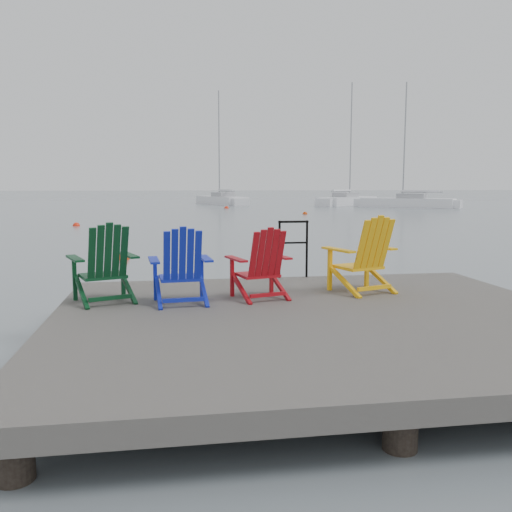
{
  "coord_description": "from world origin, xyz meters",
  "views": [
    {
      "loc": [
        -1.65,
        -5.78,
        1.94
      ],
      "look_at": [
        -0.34,
        2.47,
        0.85
      ],
      "focal_mm": 38.0,
      "sensor_mm": 36.0,
      "label": 1
    }
  ],
  "objects": [
    {
      "name": "chair_yellow",
      "position": [
        0.93,
        1.13,
        1.02
      ],
      "size": [
        0.97,
        0.92,
        1.03
      ],
      "rotation": [
        0.0,
        0.0,
        0.32
      ],
      "color": "#F8B10D",
      "rests_on": "dock"
    },
    {
      "name": "buoy_b",
      "position": [
        -6.12,
        21.26,
        0.0
      ],
      "size": [
        0.34,
        0.34,
        0.34
      ],
      "primitive_type": "sphere",
      "color": "red",
      "rests_on": "ground"
    },
    {
      "name": "sailboat_far",
      "position": [
        19.14,
        39.58,
        0.36
      ],
      "size": [
        7.56,
        6.61,
        11.1
      ],
      "rotation": [
        0.0,
        0.0,
        0.9
      ],
      "color": "white",
      "rests_on": "ground"
    },
    {
      "name": "chair_green",
      "position": [
        -2.45,
        1.02,
        0.99
      ],
      "size": [
        0.93,
        0.89,
        0.98
      ],
      "rotation": [
        0.0,
        0.0,
        0.35
      ],
      "color": "#093519",
      "rests_on": "dock"
    },
    {
      "name": "buoy_a",
      "position": [
        -2.92,
        8.75,
        0.0
      ],
      "size": [
        0.38,
        0.38,
        0.38
      ],
      "primitive_type": "sphere",
      "color": "red",
      "rests_on": "ground"
    },
    {
      "name": "sailboat_near",
      "position": [
        3.6,
        49.96,
        0.36
      ],
      "size": [
        4.8,
        8.76,
        11.72
      ],
      "rotation": [
        0.0,
        0.0,
        0.32
      ],
      "color": "silver",
      "rests_on": "ground"
    },
    {
      "name": "buoy_d",
      "position": [
        3.09,
        40.0,
        0.0
      ],
      "size": [
        0.38,
        0.38,
        0.38
      ],
      "primitive_type": "sphere",
      "color": "red",
      "rests_on": "ground"
    },
    {
      "name": "handrail",
      "position": [
        0.25,
        2.45,
        1.04
      ],
      "size": [
        0.48,
        0.04,
        0.9
      ],
      "color": "black",
      "rests_on": "dock"
    },
    {
      "name": "dock",
      "position": [
        0.0,
        0.0,
        0.35
      ],
      "size": [
        6.0,
        5.0,
        1.4
      ],
      "color": "#322F2C",
      "rests_on": "ground"
    },
    {
      "name": "buoy_c",
      "position": [
        7.38,
        29.88,
        0.0
      ],
      "size": [
        0.34,
        0.34,
        0.34
      ],
      "primitive_type": "sphere",
      "color": "#C1390B",
      "rests_on": "ground"
    },
    {
      "name": "ground",
      "position": [
        0.0,
        0.0,
        0.0
      ],
      "size": [
        400.0,
        400.0,
        0.0
      ],
      "primitive_type": "plane",
      "color": "slate",
      "rests_on": "ground"
    },
    {
      "name": "chair_blue",
      "position": [
        -1.53,
        0.79,
        0.97
      ],
      "size": [
        0.79,
        0.74,
        0.94
      ],
      "rotation": [
        0.0,
        0.0,
        0.09
      ],
      "color": "#1020AF",
      "rests_on": "dock"
    },
    {
      "name": "sailboat_mid",
      "position": [
        15.8,
        46.16,
        0.35
      ],
      "size": [
        7.95,
        7.87,
        12.19
      ],
      "rotation": [
        0.0,
        0.0,
        -0.79
      ],
      "color": "white",
      "rests_on": "ground"
    },
    {
      "name": "chair_red",
      "position": [
        -0.51,
        0.93,
        0.96
      ],
      "size": [
        0.84,
        0.79,
        0.91
      ],
      "rotation": [
        0.0,
        0.0,
        0.26
      ],
      "color": "#A10B14",
      "rests_on": "dock"
    }
  ]
}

